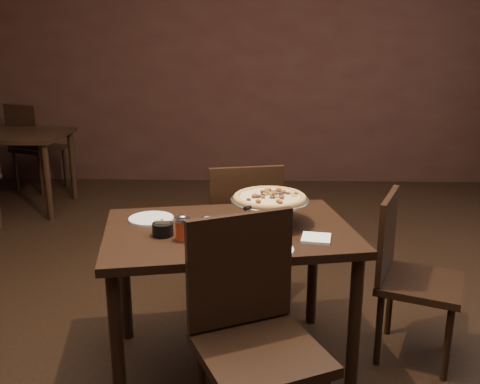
{
  "coord_description": "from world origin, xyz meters",
  "views": [
    {
      "loc": [
        0.15,
        -2.42,
        1.56
      ],
      "look_at": [
        0.08,
        -0.03,
        0.87
      ],
      "focal_mm": 40.0,
      "sensor_mm": 36.0,
      "label": 1
    }
  ],
  "objects": [
    {
      "name": "napkin_stack",
      "position": [
        0.42,
        -0.22,
        0.72
      ],
      "size": [
        0.14,
        0.14,
        0.01
      ],
      "primitive_type": "cube",
      "rotation": [
        0.0,
        0.0,
        -0.18
      ],
      "color": "white",
      "rests_on": "dining_table"
    },
    {
      "name": "packet_caddy",
      "position": [
        -0.26,
        -0.19,
        0.74
      ],
      "size": [
        0.09,
        0.09,
        0.07
      ],
      "rotation": [
        0.0,
        0.0,
        0.13
      ],
      "color": "black",
      "rests_on": "dining_table"
    },
    {
      "name": "chair_side",
      "position": [
        0.9,
        0.04,
        0.46
      ],
      "size": [
        0.51,
        0.51,
        0.84
      ],
      "rotation": [
        0.0,
        0.0,
        1.17
      ],
      "color": "black",
      "rests_on": "ground"
    },
    {
      "name": "chair_near",
      "position": [
        0.14,
        -0.63,
        0.51
      ],
      "size": [
        0.57,
        0.57,
        0.93
      ],
      "rotation": [
        0.0,
        0.0,
        0.43
      ],
      "color": "black",
      "rests_on": "ground"
    },
    {
      "name": "serving_spatula",
      "position": [
        0.14,
        -0.13,
        0.83
      ],
      "size": [
        0.16,
        0.16,
        0.02
      ],
      "rotation": [
        0.0,
        0.0,
        -0.71
      ],
      "color": "#B4B4BB",
      "rests_on": "pizza_stand"
    },
    {
      "name": "pepper_flake_shaker",
      "position": [
        -0.17,
        -0.24,
        0.77
      ],
      "size": [
        0.07,
        0.07,
        0.11
      ],
      "color": "maroon",
      "rests_on": "dining_table"
    },
    {
      "name": "pizza_stand",
      "position": [
        0.22,
        -0.0,
        0.84
      ],
      "size": [
        0.37,
        0.37,
        0.15
      ],
      "color": "#B4B4BB",
      "rests_on": "dining_table"
    },
    {
      "name": "bg_chair_far",
      "position": [
        -2.19,
        3.03,
        0.5
      ],
      "size": [
        0.57,
        0.57,
        0.92
      ],
      "rotation": [
        0.0,
        0.0,
        2.73
      ],
      "color": "black",
      "rests_on": "ground"
    },
    {
      "name": "parmesan_shaker",
      "position": [
        -0.06,
        -0.25,
        0.77
      ],
      "size": [
        0.07,
        0.07,
        0.12
      ],
      "color": "beige",
      "rests_on": "dining_table"
    },
    {
      "name": "plate_near",
      "position": [
        0.19,
        -0.36,
        0.72
      ],
      "size": [
        0.24,
        0.24,
        0.01
      ],
      "primitive_type": "cylinder",
      "color": "white",
      "rests_on": "dining_table"
    },
    {
      "name": "chair_far",
      "position": [
        0.08,
        0.53,
        0.48
      ],
      "size": [
        0.49,
        0.49,
        0.89
      ],
      "rotation": [
        0.0,
        0.0,
        3.35
      ],
      "color": "black",
      "rests_on": "ground"
    },
    {
      "name": "dining_table",
      "position": [
        0.03,
        -0.08,
        0.62
      ],
      "size": [
        1.26,
        0.96,
        0.71
      ],
      "rotation": [
        0.0,
        0.0,
        0.19
      ],
      "color": "black",
      "rests_on": "ground"
    },
    {
      "name": "background_table",
      "position": [
        -2.2,
        2.39,
        0.63
      ],
      "size": [
        1.16,
        0.77,
        0.73
      ],
      "color": "black",
      "rests_on": "ground"
    },
    {
      "name": "plate_left",
      "position": [
        -0.36,
        0.03,
        0.72
      ],
      "size": [
        0.22,
        0.22,
        0.01
      ],
      "primitive_type": "cylinder",
      "color": "white",
      "rests_on": "dining_table"
    },
    {
      "name": "room",
      "position": [
        0.06,
        0.03,
        1.4
      ],
      "size": [
        6.04,
        7.04,
        2.84
      ],
      "color": "black",
      "rests_on": "ground"
    }
  ]
}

